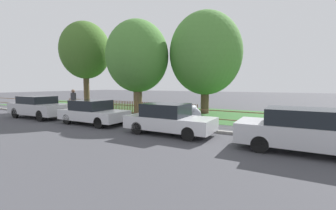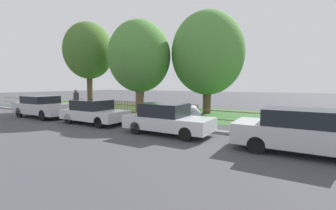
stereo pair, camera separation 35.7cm
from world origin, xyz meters
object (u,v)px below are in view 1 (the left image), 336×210
(tree_nearest_kerb, at_px, (85,51))
(parked_car_black_saloon, at_px, (93,112))
(pedestrian_near_fence, at_px, (74,101))
(covered_motorcycle, at_px, (187,114))
(tree_mid_park, at_px, (205,54))
(parked_car_silver_hatchback, at_px, (39,107))
(parked_car_red_compact, at_px, (307,131))
(parked_car_navy_estate, at_px, (169,119))
(tree_behind_motorcycle, at_px, (137,57))

(tree_nearest_kerb, bearing_deg, parked_car_black_saloon, -38.19)
(tree_nearest_kerb, height_order, pedestrian_near_fence, tree_nearest_kerb)
(covered_motorcycle, height_order, tree_mid_park, tree_mid_park)
(parked_car_silver_hatchback, bearing_deg, parked_car_red_compact, -0.62)
(parked_car_black_saloon, height_order, tree_nearest_kerb, tree_nearest_kerb)
(parked_car_black_saloon, xyz_separation_m, tree_nearest_kerb, (-6.23, 4.90, 4.48))
(parked_car_navy_estate, xyz_separation_m, parked_car_red_compact, (5.29, -0.12, 0.04))
(parked_car_black_saloon, bearing_deg, tree_behind_motorcycle, 98.53)
(parked_car_red_compact, bearing_deg, parked_car_black_saloon, 177.84)
(parked_car_black_saloon, distance_m, parked_car_navy_estate, 4.98)
(tree_behind_motorcycle, relative_size, tree_mid_park, 0.93)
(tree_behind_motorcycle, bearing_deg, parked_car_navy_estate, -42.71)
(parked_car_silver_hatchback, distance_m, parked_car_navy_estate, 9.88)
(parked_car_black_saloon, xyz_separation_m, pedestrian_near_fence, (-4.15, 1.93, 0.38))
(pedestrian_near_fence, bearing_deg, covered_motorcycle, -64.31)
(parked_car_black_saloon, height_order, pedestrian_near_fence, pedestrian_near_fence)
(parked_car_silver_hatchback, bearing_deg, covered_motorcycle, 11.35)
(parked_car_silver_hatchback, relative_size, pedestrian_near_fence, 2.42)
(parked_car_navy_estate, distance_m, tree_mid_park, 8.73)
(tree_nearest_kerb, bearing_deg, parked_car_navy_estate, -24.20)
(parked_car_red_compact, xyz_separation_m, tree_mid_park, (-6.46, 7.85, 3.83))
(parked_car_black_saloon, bearing_deg, covered_motorcycle, 20.22)
(parked_car_navy_estate, height_order, tree_nearest_kerb, tree_nearest_kerb)
(parked_car_black_saloon, xyz_separation_m, parked_car_red_compact, (10.27, -0.26, 0.04))
(tree_nearest_kerb, bearing_deg, parked_car_red_compact, -17.36)
(parked_car_black_saloon, bearing_deg, pedestrian_near_fence, 154.67)
(parked_car_navy_estate, relative_size, parked_car_red_compact, 0.89)
(tree_behind_motorcycle, xyz_separation_m, pedestrian_near_fence, (-3.33, -3.28, -3.30))
(parked_car_black_saloon, relative_size, parked_car_navy_estate, 0.99)
(parked_car_red_compact, height_order, pedestrian_near_fence, pedestrian_near_fence)
(parked_car_red_compact, xyz_separation_m, tree_behind_motorcycle, (-11.09, 5.47, 3.64))
(parked_car_black_saloon, height_order, parked_car_red_compact, parked_car_red_compact)
(parked_car_black_saloon, relative_size, tree_mid_park, 0.52)
(parked_car_silver_hatchback, xyz_separation_m, pedestrian_near_fence, (0.75, 2.11, 0.30))
(tree_nearest_kerb, xyz_separation_m, pedestrian_near_fence, (2.08, -2.97, -4.10))
(parked_car_silver_hatchback, height_order, pedestrian_near_fence, pedestrian_near_fence)
(tree_behind_motorcycle, bearing_deg, tree_nearest_kerb, -176.69)
(covered_motorcycle, bearing_deg, tree_nearest_kerb, 163.10)
(covered_motorcycle, xyz_separation_m, tree_behind_motorcycle, (-5.75, 3.36, 3.66))
(tree_behind_motorcycle, height_order, pedestrian_near_fence, tree_behind_motorcycle)
(parked_car_navy_estate, xyz_separation_m, tree_mid_park, (-1.17, 7.73, 3.87))
(tree_nearest_kerb, height_order, tree_mid_park, tree_mid_park)
(parked_car_red_compact, xyz_separation_m, covered_motorcycle, (-5.33, 2.11, -0.02))
(tree_nearest_kerb, bearing_deg, parked_car_silver_hatchback, -75.32)
(parked_car_silver_hatchback, height_order, parked_car_navy_estate, parked_car_silver_hatchback)
(parked_car_silver_hatchback, xyz_separation_m, parked_car_black_saloon, (4.90, 0.18, -0.07))
(covered_motorcycle, xyz_separation_m, tree_nearest_kerb, (-11.17, 3.05, 4.46))
(parked_car_navy_estate, relative_size, tree_mid_park, 0.52)
(covered_motorcycle, distance_m, tree_behind_motorcycle, 7.60)
(parked_car_navy_estate, distance_m, tree_behind_motorcycle, 8.70)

